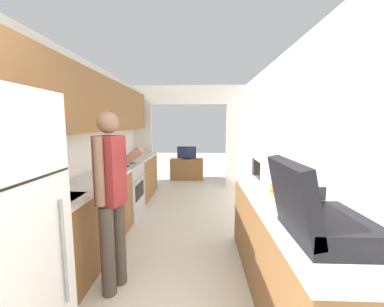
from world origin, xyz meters
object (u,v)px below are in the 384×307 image
person (111,197)px  microwave (272,169)px  range_oven (122,190)px  knife (132,158)px  book_stack (286,193)px  suitcase (315,216)px  tv_cabinet (187,169)px  television (187,153)px

person → microwave: size_ratio=3.60×
range_oven → person: person is taller
range_oven → knife: range_oven is taller
microwave → knife: bearing=142.4°
book_stack → knife: (-2.15, 2.42, -0.05)m
person → suitcase: 1.67m
tv_cabinet → knife: bearing=-115.4°
book_stack → tv_cabinet: (-1.18, 4.46, -0.65)m
book_stack → suitcase: bearing=-97.0°
book_stack → microwave: bearing=83.8°
tv_cabinet → book_stack: bearing=-75.2°
television → person: bearing=-95.5°
person → range_oven: bearing=32.5°
person → microwave: person is taller
tv_cabinet → television: bearing=-90.0°
suitcase → knife: (-2.06, 3.15, -0.13)m
person → television: bearing=10.6°
range_oven → tv_cabinet: range_oven is taller
person → microwave: bearing=-49.8°
suitcase → person: bearing=155.9°
person → book_stack: person is taller
book_stack → knife: 3.24m
knife → tv_cabinet: bearing=78.8°
suitcase → tv_cabinet: size_ratio=0.63×
microwave → knife: 2.82m
suitcase → microwave: 1.44m
tv_cabinet → microwave: bearing=-71.5°
microwave → tv_cabinet: 4.04m
range_oven → knife: bearing=90.8°
suitcase → knife: suitcase is taller
range_oven → suitcase: size_ratio=1.78×
range_oven → suitcase: 3.27m
knife → television: bearing=78.3°
suitcase → microwave: (0.17, 1.43, 0.01)m
range_oven → microwave: 2.52m
person → knife: 2.53m
suitcase → tv_cabinet: suitcase is taller
suitcase → television: suitcase is taller
range_oven → person: 1.93m
suitcase → tv_cabinet: bearing=101.9°
television → range_oven: bearing=-109.8°
tv_cabinet → knife: (-0.97, -2.05, 0.60)m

